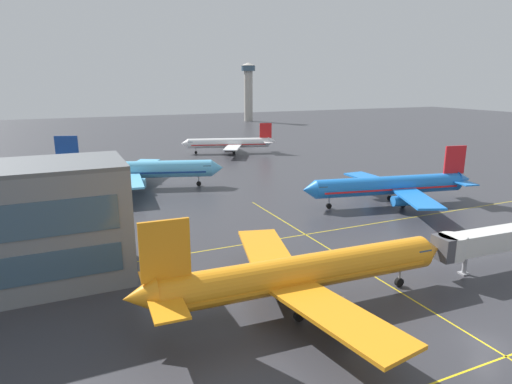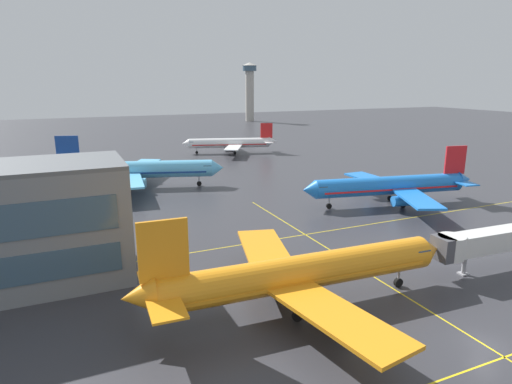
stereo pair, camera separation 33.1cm
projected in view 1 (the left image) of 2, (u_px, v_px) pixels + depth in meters
The scene contains 8 objects.
ground_plane at pixel (487, 345), 41.35m from camera, with size 600.00×600.00×0.00m, color #333338.
airliner_front_gate at pixel (301, 273), 47.35m from camera, with size 37.76×32.58×11.75m.
airliner_second_row at pixel (391, 186), 87.53m from camera, with size 36.71×31.22×11.46m.
airliner_third_row at pixel (137, 170), 101.40m from camera, with size 38.76×33.11×12.32m.
airliner_far_left_stand at pixel (230, 143), 150.66m from camera, with size 32.15×27.44×10.18m.
taxiway_markings at pixel (377, 278), 55.32m from camera, with size 127.09×78.35×0.01m.
jet_bridge at pixel (488, 241), 56.77m from camera, with size 19.32×3.98×5.58m.
control_tower at pixel (248, 87), 267.49m from camera, with size 8.82×8.82×35.14m.
Camera 1 is at (-34.89, -24.35, 24.20)m, focal length 30.70 mm.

